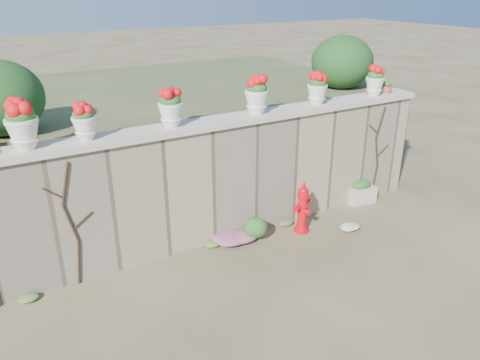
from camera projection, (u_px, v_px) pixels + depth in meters
ground at (290, 283)px, 6.92m from camera, size 80.00×80.00×0.00m
stone_wall at (230, 180)px, 7.96m from camera, size 8.00×0.40×2.00m
wall_cap at (230, 120)px, 7.55m from camera, size 8.10×0.52×0.10m
raised_fill at (161, 132)px, 10.50m from camera, size 9.00×6.00×2.00m
back_shrub_right at (342, 62)px, 9.89m from camera, size 1.30×1.30×1.10m
vine_left at (72, 224)px, 6.55m from camera, size 0.60×0.04×1.91m
vine_right at (377, 152)px, 9.29m from camera, size 0.60×0.04×1.91m
fire_hydrant at (303, 208)px, 8.18m from camera, size 0.41×0.29×0.93m
planter_box at (361, 192)px, 9.40m from camera, size 0.60×0.40×0.47m
green_shrub at (262, 226)px, 7.92m from camera, size 0.64×0.58×0.61m
magenta_clump at (232, 237)px, 7.94m from camera, size 0.89×0.59×0.24m
white_flowers at (353, 226)px, 8.35m from camera, size 0.53×0.42×0.19m
urn_pot_0 at (22, 125)px, 5.99m from camera, size 0.42×0.42×0.66m
urn_pot_1 at (84, 121)px, 6.37m from camera, size 0.33×0.33×0.52m
urn_pot_2 at (170, 108)px, 6.95m from camera, size 0.37×0.37×0.58m
urn_pot_3 at (257, 95)px, 7.65m from camera, size 0.40×0.40×0.62m
urn_pot_4 at (317, 89)px, 8.25m from camera, size 0.36×0.36×0.56m
urn_pot_5 at (375, 81)px, 8.90m from camera, size 0.35×0.35×0.56m
terracotta_pot at (387, 88)px, 9.13m from camera, size 0.20×0.20×0.23m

